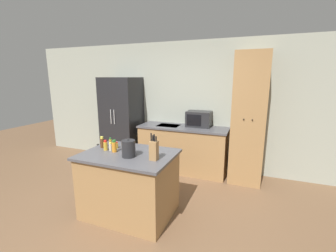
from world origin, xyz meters
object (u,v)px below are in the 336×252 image
at_px(spice_bottle_tall_dark, 111,147).
at_px(spice_bottle_orange_cap, 102,142).
at_px(knife_block, 154,150).
at_px(spice_bottle_short_red, 105,146).
at_px(spice_bottle_pale_salt, 114,146).
at_px(kettle, 129,149).
at_px(refrigerator, 122,121).
at_px(spice_bottle_green_herb, 117,145).
at_px(pantry_cabinet, 249,119).
at_px(microwave, 199,119).
at_px(spice_bottle_amber_oil, 110,143).
at_px(fire_extinguisher, 99,154).

xyz_separation_m(spice_bottle_tall_dark, spice_bottle_orange_cap, (-0.19, 0.07, 0.02)).
height_order(knife_block, spice_bottle_short_red, knife_block).
height_order(spice_bottle_pale_salt, kettle, kettle).
distance_m(refrigerator, knife_block, 2.38).
height_order(spice_bottle_short_red, spice_bottle_green_herb, spice_bottle_short_red).
height_order(pantry_cabinet, microwave, pantry_cabinet).
xyz_separation_m(spice_bottle_short_red, spice_bottle_green_herb, (0.09, 0.14, -0.02)).
relative_size(spice_bottle_amber_oil, kettle, 0.59).
bearing_deg(microwave, spice_bottle_pale_salt, -111.41).
distance_m(microwave, spice_bottle_pale_salt, 1.98).
bearing_deg(spice_bottle_orange_cap, spice_bottle_green_herb, 14.59).
xyz_separation_m(pantry_cabinet, knife_block, (-1.02, -1.80, -0.14)).
xyz_separation_m(pantry_cabinet, spice_bottle_amber_oil, (-1.83, -1.56, -0.20)).
bearing_deg(refrigerator, spice_bottle_green_herb, -59.87).
relative_size(pantry_cabinet, kettle, 9.59).
bearing_deg(spice_bottle_orange_cap, pantry_cabinet, 40.06).
bearing_deg(spice_bottle_amber_oil, pantry_cabinet, 40.43).
distance_m(microwave, spice_bottle_orange_cap, 2.01).
xyz_separation_m(refrigerator, microwave, (1.68, 0.15, 0.13)).
bearing_deg(fire_extinguisher, kettle, -41.67).
relative_size(spice_bottle_green_herb, kettle, 0.38).
bearing_deg(pantry_cabinet, spice_bottle_short_red, -136.69).
relative_size(refrigerator, spice_bottle_orange_cap, 11.42).
xyz_separation_m(spice_bottle_amber_oil, spice_bottle_orange_cap, (-0.10, -0.06, 0.01)).
bearing_deg(kettle, fire_extinguisher, 138.33).
height_order(spice_bottle_amber_oil, spice_bottle_orange_cap, spice_bottle_orange_cap).
bearing_deg(spice_bottle_short_red, spice_bottle_orange_cap, 145.45).
bearing_deg(spice_bottle_pale_salt, spice_bottle_amber_oil, 137.53).
height_order(pantry_cabinet, kettle, pantry_cabinet).
xyz_separation_m(spice_bottle_tall_dark, spice_bottle_green_herb, (0.01, 0.12, -0.01)).
bearing_deg(microwave, spice_bottle_amber_oil, -118.21).
xyz_separation_m(spice_bottle_short_red, fire_extinguisher, (-1.35, 1.48, -0.77)).
height_order(kettle, fire_extinguisher, kettle).
bearing_deg(pantry_cabinet, refrigerator, -179.32).
bearing_deg(fire_extinguisher, microwave, 8.64).
xyz_separation_m(refrigerator, fire_extinguisher, (-0.55, -0.19, -0.76)).
xyz_separation_m(refrigerator, kettle, (1.24, -1.78, 0.05)).
height_order(spice_bottle_short_red, spice_bottle_amber_oil, spice_bottle_short_red).
relative_size(spice_bottle_green_herb, spice_bottle_pale_salt, 0.55).
relative_size(pantry_cabinet, spice_bottle_tall_dark, 19.51).
distance_m(pantry_cabinet, spice_bottle_tall_dark, 2.43).
bearing_deg(spice_bottle_orange_cap, fire_extinguisher, 131.27).
distance_m(knife_block, fire_extinguisher, 2.79).
height_order(refrigerator, kettle, refrigerator).
height_order(pantry_cabinet, spice_bottle_tall_dark, pantry_cabinet).
relative_size(kettle, fire_extinguisher, 0.60).
relative_size(refrigerator, spice_bottle_pale_salt, 11.18).
height_order(spice_bottle_green_herb, kettle, kettle).
height_order(pantry_cabinet, spice_bottle_amber_oil, pantry_cabinet).
bearing_deg(spice_bottle_green_herb, spice_bottle_orange_cap, -165.41).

